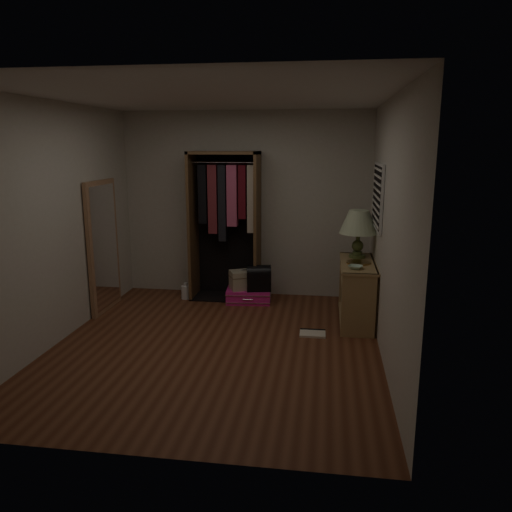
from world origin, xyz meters
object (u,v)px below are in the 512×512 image
(console_bookshelf, at_px, (356,290))
(open_wardrobe, at_px, (226,214))
(floor_mirror, at_px, (103,247))
(train_case, at_px, (244,280))
(table_lamp, at_px, (359,223))
(pink_suitcase, at_px, (249,295))
(white_jug, at_px, (186,292))
(black_bag, at_px, (259,277))

(console_bookshelf, distance_m, open_wardrobe, 2.09)
(floor_mirror, height_order, train_case, floor_mirror)
(open_wardrobe, height_order, table_lamp, open_wardrobe)
(pink_suitcase, relative_size, table_lamp, 1.10)
(open_wardrobe, relative_size, pink_suitcase, 3.13)
(open_wardrobe, relative_size, white_jug, 8.94)
(floor_mirror, distance_m, pink_suitcase, 2.05)
(console_bookshelf, bearing_deg, black_bag, 158.84)
(black_bag, xyz_separation_m, white_jug, (-1.05, 0.07, -0.27))
(open_wardrobe, relative_size, floor_mirror, 1.21)
(open_wardrobe, xyz_separation_m, pink_suitcase, (0.34, -0.17, -1.11))
(console_bookshelf, bearing_deg, table_lamp, 89.15)
(pink_suitcase, distance_m, train_case, 0.23)
(open_wardrobe, bearing_deg, pink_suitcase, -27.00)
(pink_suitcase, height_order, table_lamp, table_lamp)
(open_wardrobe, distance_m, train_case, 0.95)
(open_wardrobe, xyz_separation_m, floor_mirror, (-1.46, -0.77, -0.35))
(console_bookshelf, xyz_separation_m, train_case, (-1.50, 0.54, -0.08))
(console_bookshelf, bearing_deg, train_case, 160.02)
(train_case, height_order, black_bag, black_bag)
(pink_suitcase, relative_size, train_case, 1.44)
(open_wardrobe, xyz_separation_m, train_case, (0.28, -0.19, -0.88))
(black_bag, bearing_deg, white_jug, 165.44)
(open_wardrobe, height_order, train_case, open_wardrobe)
(console_bookshelf, bearing_deg, floor_mirror, -179.36)
(open_wardrobe, bearing_deg, black_bag, -26.13)
(open_wardrobe, distance_m, floor_mirror, 1.69)
(table_lamp, height_order, white_jug, table_lamp)
(console_bookshelf, height_order, black_bag, console_bookshelf)
(table_lamp, bearing_deg, console_bookshelf, -90.85)
(train_case, distance_m, white_jug, 0.87)
(pink_suitcase, xyz_separation_m, black_bag, (0.15, -0.07, 0.28))
(floor_mirror, xyz_separation_m, table_lamp, (3.24, 0.28, 0.34))
(open_wardrobe, height_order, floor_mirror, open_wardrobe)
(pink_suitcase, bearing_deg, white_jug, 174.66)
(console_bookshelf, xyz_separation_m, black_bag, (-1.28, 0.50, -0.03))
(floor_mirror, distance_m, white_jug, 1.32)
(floor_mirror, bearing_deg, open_wardrobe, 27.91)
(train_case, xyz_separation_m, table_lamp, (1.50, -0.30, 0.87))
(pink_suitcase, bearing_deg, train_case, -167.45)
(console_bookshelf, relative_size, white_jug, 4.89)
(open_wardrobe, bearing_deg, train_case, -34.76)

